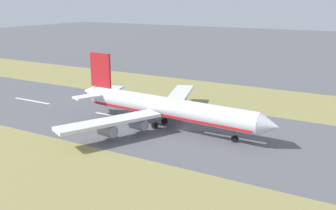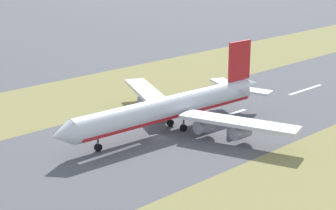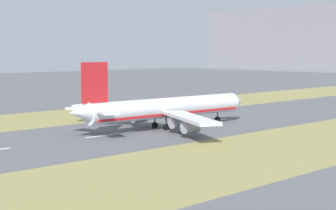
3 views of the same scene
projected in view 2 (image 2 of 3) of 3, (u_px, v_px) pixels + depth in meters
ground_plane at (159, 138)px, 138.88m from camera, size 800.00×800.00×0.00m
grass_median_west at (318, 196)px, 107.75m from camera, size 40.00×600.00×0.01m
grass_median_east at (58, 100)px, 170.00m from camera, size 40.00×600.00×0.01m
centreline_dash_near at (306, 90)px, 181.77m from camera, size 1.20×18.00×0.01m
centreline_dash_mid at (225, 116)px, 155.34m from camera, size 1.20×18.00×0.01m
centreline_dash_far at (111, 153)px, 128.90m from camera, size 1.20×18.00×0.01m
airplane_main_jet at (174, 107)px, 142.81m from camera, size 64.03×67.20×20.20m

